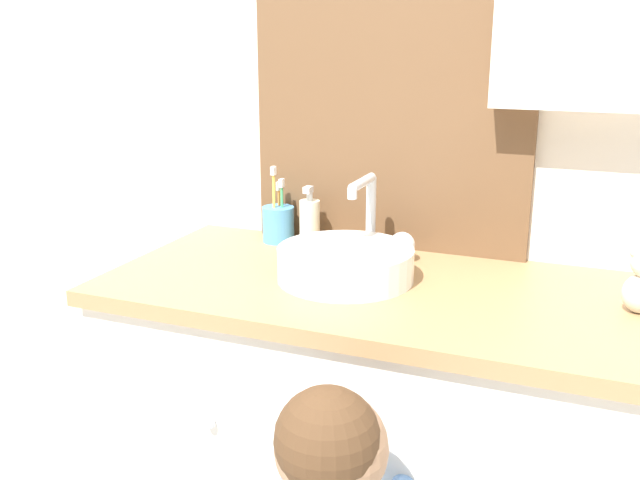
# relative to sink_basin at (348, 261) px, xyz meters

# --- Properties ---
(wall_back) EXTENTS (3.20, 0.18, 2.50)m
(wall_back) POSITION_rel_sink_basin_xyz_m (0.10, 0.31, 0.35)
(wall_back) COLOR silver
(wall_back) RESTS_ON ground_plane
(vanity_counter) EXTENTS (1.21, 0.59, 0.89)m
(vanity_counter) POSITION_rel_sink_basin_xyz_m (0.08, -0.01, -0.48)
(vanity_counter) COLOR silver
(vanity_counter) RESTS_ON ground_plane
(sink_basin) EXTENTS (0.30, 0.36, 0.21)m
(sink_basin) POSITION_rel_sink_basin_xyz_m (0.00, 0.00, 0.00)
(sink_basin) COLOR white
(sink_basin) RESTS_ON vanity_counter
(toothbrush_holder) EXTENTS (0.08, 0.08, 0.20)m
(toothbrush_holder) POSITION_rel_sink_basin_xyz_m (-0.27, 0.21, 0.01)
(toothbrush_holder) COLOR #4C93C6
(toothbrush_holder) RESTS_ON vanity_counter
(soap_dispenser) EXTENTS (0.05, 0.05, 0.16)m
(soap_dispenser) POSITION_rel_sink_basin_xyz_m (-0.18, 0.20, 0.02)
(soap_dispenser) COLOR beige
(soap_dispenser) RESTS_ON vanity_counter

